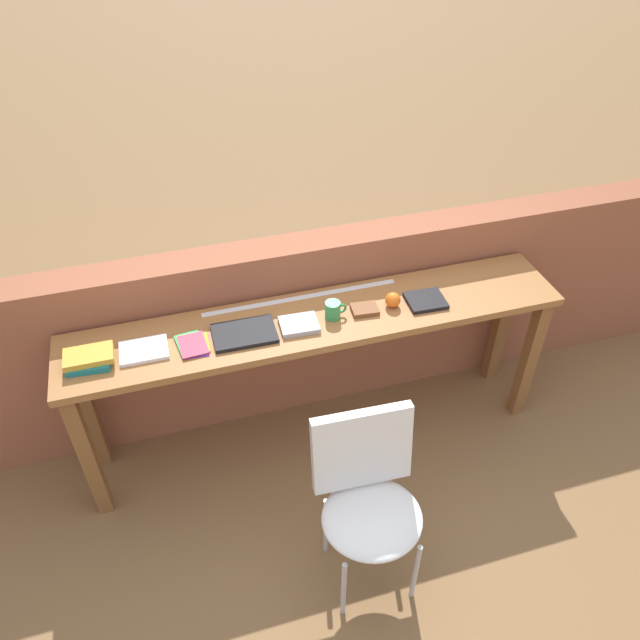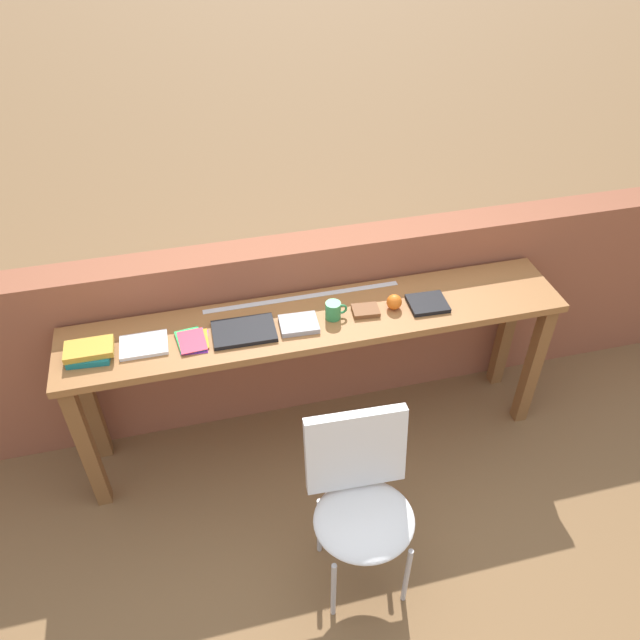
{
  "view_description": "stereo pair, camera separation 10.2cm",
  "coord_description": "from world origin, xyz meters",
  "px_view_note": "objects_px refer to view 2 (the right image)",
  "views": [
    {
      "loc": [
        -0.65,
        -1.97,
        2.83
      ],
      "look_at": [
        0.0,
        0.25,
        0.9
      ],
      "focal_mm": 35.0,
      "sensor_mm": 36.0,
      "label": 1
    },
    {
      "loc": [
        -0.56,
        -1.99,
        2.83
      ],
      "look_at": [
        0.0,
        0.25,
        0.9
      ],
      "focal_mm": 35.0,
      "sensor_mm": 36.0,
      "label": 2
    }
  ],
  "objects_px": {
    "chair_white_moulded": "(361,496)",
    "book_repair_rightmost": "(428,303)",
    "book_open_centre": "(244,331)",
    "sports_ball_small": "(394,302)",
    "leather_journal_brown": "(366,311)",
    "mug": "(334,310)",
    "magazine_cycling": "(144,345)",
    "pamphlet_pile_colourful": "(193,341)",
    "book_stack_leftmost": "(89,352)"
  },
  "relations": [
    {
      "from": "book_open_centre",
      "to": "leather_journal_brown",
      "type": "height_order",
      "value": "leather_journal_brown"
    },
    {
      "from": "book_stack_leftmost",
      "to": "magazine_cycling",
      "type": "xyz_separation_m",
      "value": [
        0.24,
        0.01,
        -0.02
      ]
    },
    {
      "from": "book_open_centre",
      "to": "sports_ball_small",
      "type": "height_order",
      "value": "sports_ball_small"
    },
    {
      "from": "pamphlet_pile_colourful",
      "to": "mug",
      "type": "height_order",
      "value": "mug"
    },
    {
      "from": "leather_journal_brown",
      "to": "mug",
      "type": "bearing_deg",
      "value": -175.19
    },
    {
      "from": "pamphlet_pile_colourful",
      "to": "book_open_centre",
      "type": "bearing_deg",
      "value": 1.46
    },
    {
      "from": "magazine_cycling",
      "to": "pamphlet_pile_colourful",
      "type": "bearing_deg",
      "value": -5.22
    },
    {
      "from": "book_stack_leftmost",
      "to": "book_open_centre",
      "type": "height_order",
      "value": "book_stack_leftmost"
    },
    {
      "from": "magazine_cycling",
      "to": "leather_journal_brown",
      "type": "bearing_deg",
      "value": 0.03
    },
    {
      "from": "book_repair_rightmost",
      "to": "book_stack_leftmost",
      "type": "bearing_deg",
      "value": -178.07
    },
    {
      "from": "leather_journal_brown",
      "to": "book_repair_rightmost",
      "type": "bearing_deg",
      "value": 1.49
    },
    {
      "from": "magazine_cycling",
      "to": "mug",
      "type": "distance_m",
      "value": 0.91
    },
    {
      "from": "chair_white_moulded",
      "to": "book_open_centre",
      "type": "relative_size",
      "value": 2.99
    },
    {
      "from": "chair_white_moulded",
      "to": "pamphlet_pile_colourful",
      "type": "xyz_separation_m",
      "value": [
        -0.6,
        0.77,
        0.36
      ]
    },
    {
      "from": "book_stack_leftmost",
      "to": "leather_journal_brown",
      "type": "xyz_separation_m",
      "value": [
        1.31,
        0.01,
        -0.02
      ]
    },
    {
      "from": "book_stack_leftmost",
      "to": "book_repair_rightmost",
      "type": "bearing_deg",
      "value": -0.47
    },
    {
      "from": "chair_white_moulded",
      "to": "magazine_cycling",
      "type": "xyz_separation_m",
      "value": [
        -0.83,
        0.79,
        0.36
      ]
    },
    {
      "from": "chair_white_moulded",
      "to": "book_repair_rightmost",
      "type": "distance_m",
      "value": 1.02
    },
    {
      "from": "magazine_cycling",
      "to": "mug",
      "type": "relative_size",
      "value": 1.98
    },
    {
      "from": "book_open_centre",
      "to": "book_stack_leftmost",
      "type": "bearing_deg",
      "value": -179.0
    },
    {
      "from": "sports_ball_small",
      "to": "mug",
      "type": "bearing_deg",
      "value": 179.94
    },
    {
      "from": "pamphlet_pile_colourful",
      "to": "book_open_centre",
      "type": "height_order",
      "value": "book_open_centre"
    },
    {
      "from": "leather_journal_brown",
      "to": "magazine_cycling",
      "type": "bearing_deg",
      "value": -175.45
    },
    {
      "from": "pamphlet_pile_colourful",
      "to": "mug",
      "type": "bearing_deg",
      "value": 1.24
    },
    {
      "from": "mug",
      "to": "leather_journal_brown",
      "type": "distance_m",
      "value": 0.17
    },
    {
      "from": "magazine_cycling",
      "to": "book_stack_leftmost",
      "type": "bearing_deg",
      "value": -176.34
    },
    {
      "from": "chair_white_moulded",
      "to": "book_repair_rightmost",
      "type": "height_order",
      "value": "book_repair_rightmost"
    },
    {
      "from": "book_open_centre",
      "to": "mug",
      "type": "height_order",
      "value": "mug"
    },
    {
      "from": "book_stack_leftmost",
      "to": "leather_journal_brown",
      "type": "relative_size",
      "value": 1.67
    },
    {
      "from": "sports_ball_small",
      "to": "book_repair_rightmost",
      "type": "bearing_deg",
      "value": -6.45
    },
    {
      "from": "chair_white_moulded",
      "to": "mug",
      "type": "height_order",
      "value": "mug"
    },
    {
      "from": "book_stack_leftmost",
      "to": "leather_journal_brown",
      "type": "distance_m",
      "value": 1.31
    },
    {
      "from": "book_open_centre",
      "to": "book_repair_rightmost",
      "type": "height_order",
      "value": "same"
    },
    {
      "from": "chair_white_moulded",
      "to": "book_repair_rightmost",
      "type": "bearing_deg",
      "value": 53.56
    },
    {
      "from": "leather_journal_brown",
      "to": "pamphlet_pile_colourful",
      "type": "bearing_deg",
      "value": -174.07
    },
    {
      "from": "book_stack_leftmost",
      "to": "magazine_cycling",
      "type": "bearing_deg",
      "value": 3.22
    },
    {
      "from": "book_stack_leftmost",
      "to": "book_open_centre",
      "type": "xyz_separation_m",
      "value": [
        0.7,
        -0.0,
        -0.02
      ]
    },
    {
      "from": "book_stack_leftmost",
      "to": "chair_white_moulded",
      "type": "bearing_deg",
      "value": -36.1
    },
    {
      "from": "pamphlet_pile_colourful",
      "to": "sports_ball_small",
      "type": "bearing_deg",
      "value": 0.84
    },
    {
      "from": "book_stack_leftmost",
      "to": "sports_ball_small",
      "type": "relative_size",
      "value": 2.82
    },
    {
      "from": "chair_white_moulded",
      "to": "book_stack_leftmost",
      "type": "distance_m",
      "value": 1.37
    },
    {
      "from": "book_stack_leftmost",
      "to": "book_open_centre",
      "type": "distance_m",
      "value": 0.71
    },
    {
      "from": "mug",
      "to": "book_open_centre",
      "type": "bearing_deg",
      "value": -178.88
    },
    {
      "from": "magazine_cycling",
      "to": "book_open_centre",
      "type": "distance_m",
      "value": 0.47
    },
    {
      "from": "book_stack_leftmost",
      "to": "book_repair_rightmost",
      "type": "relative_size",
      "value": 1.15
    },
    {
      "from": "sports_ball_small",
      "to": "book_open_centre",
      "type": "bearing_deg",
      "value": -179.36
    },
    {
      "from": "chair_white_moulded",
      "to": "book_stack_leftmost",
      "type": "height_order",
      "value": "book_stack_leftmost"
    },
    {
      "from": "mug",
      "to": "book_repair_rightmost",
      "type": "distance_m",
      "value": 0.48
    },
    {
      "from": "magazine_cycling",
      "to": "pamphlet_pile_colourful",
      "type": "relative_size",
      "value": 1.15
    },
    {
      "from": "pamphlet_pile_colourful",
      "to": "leather_journal_brown",
      "type": "xyz_separation_m",
      "value": [
        0.85,
        0.01,
        0.0
      ]
    }
  ]
}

